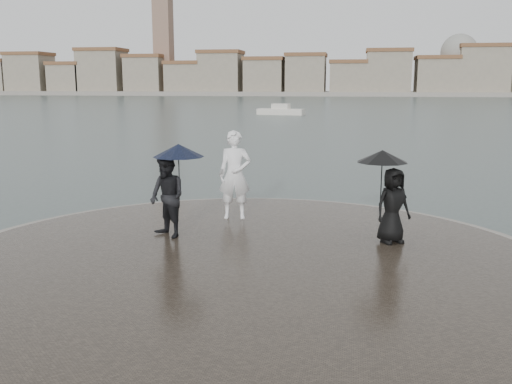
# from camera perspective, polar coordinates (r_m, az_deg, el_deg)

# --- Properties ---
(ground) EXTENTS (400.00, 400.00, 0.00)m
(ground) POSITION_cam_1_polar(r_m,az_deg,el_deg) (7.88, -6.17, -17.08)
(ground) COLOR #2B3835
(ground) RESTS_ON ground
(kerb_ring) EXTENTS (12.50, 12.50, 0.32)m
(kerb_ring) POSITION_cam_1_polar(r_m,az_deg,el_deg) (10.96, -1.16, -7.91)
(kerb_ring) COLOR gray
(kerb_ring) RESTS_ON ground
(quay_tip) EXTENTS (11.90, 11.90, 0.36)m
(quay_tip) POSITION_cam_1_polar(r_m,az_deg,el_deg) (10.95, -1.16, -7.81)
(quay_tip) COLOR #2D261E
(quay_tip) RESTS_ON ground
(statue) EXTENTS (0.87, 0.64, 2.18)m
(statue) POSITION_cam_1_polar(r_m,az_deg,el_deg) (14.08, -2.12, 1.73)
(statue) COLOR white
(statue) RESTS_ON quay_tip
(visitor_left) EXTENTS (1.36, 1.19, 2.04)m
(visitor_left) POSITION_cam_1_polar(r_m,az_deg,el_deg) (12.46, -8.60, 0.66)
(visitor_left) COLOR black
(visitor_left) RESTS_ON quay_tip
(visitor_right) EXTENTS (1.25, 1.07, 1.95)m
(visitor_right) POSITION_cam_1_polar(r_m,az_deg,el_deg) (12.24, 13.19, 0.23)
(visitor_right) COLOR black
(visitor_right) RESTS_ON quay_tip
(far_skyline) EXTENTS (260.00, 20.00, 37.00)m
(far_skyline) POSITION_cam_1_polar(r_m,az_deg,el_deg) (167.61, 7.02, 11.44)
(far_skyline) COLOR gray
(far_skyline) RESTS_ON ground
(boats) EXTENTS (34.22, 18.20, 1.50)m
(boats) POSITION_cam_1_polar(r_m,az_deg,el_deg) (60.10, 15.66, 7.31)
(boats) COLOR silver
(boats) RESTS_ON ground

